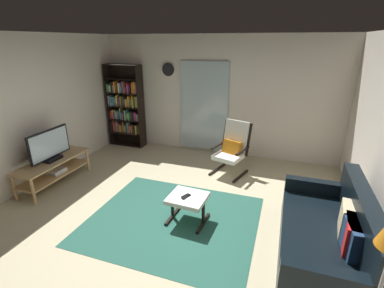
{
  "coord_description": "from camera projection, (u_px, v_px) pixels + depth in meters",
  "views": [
    {
      "loc": [
        1.49,
        -3.07,
        2.46
      ],
      "look_at": [
        0.06,
        1.05,
        0.83
      ],
      "focal_mm": 26.0,
      "sensor_mm": 36.0,
      "label": 1
    }
  ],
  "objects": [
    {
      "name": "cell_phone",
      "position": [
        186.0,
        196.0,
        3.9
      ],
      "size": [
        0.12,
        0.16,
        0.01
      ],
      "primitive_type": "cube",
      "rotation": [
        0.0,
        0.0,
        -0.44
      ],
      "color": "black",
      "rests_on": "ottoman"
    },
    {
      "name": "tv_remote",
      "position": [
        186.0,
        197.0,
        3.87
      ],
      "size": [
        0.08,
        0.15,
        0.02
      ],
      "primitive_type": "cube",
      "rotation": [
        0.0,
        0.0,
        -0.26
      ],
      "color": "black",
      "rests_on": "ottoman"
    },
    {
      "name": "glass_door_panel",
      "position": [
        204.0,
        107.0,
        6.26
      ],
      "size": [
        1.1,
        0.01,
        2.0
      ],
      "primitive_type": "cube",
      "color": "silver"
    },
    {
      "name": "area_rug",
      "position": [
        173.0,
        220.0,
        4.06
      ],
      "size": [
        2.39,
        2.04,
        0.01
      ],
      "primitive_type": "cube",
      "color": "#285D4E",
      "rests_on": "ground"
    },
    {
      "name": "ground_plane",
      "position": [
        164.0,
        221.0,
        4.04
      ],
      "size": [
        7.02,
        7.02,
        0.0
      ],
      "primitive_type": "plane",
      "color": "#C6B994"
    },
    {
      "name": "ottoman",
      "position": [
        188.0,
        201.0,
        3.93
      ],
      "size": [
        0.55,
        0.51,
        0.41
      ],
      "color": "white",
      "rests_on": "ground"
    },
    {
      "name": "leather_sofa",
      "position": [
        329.0,
        238.0,
        3.22
      ],
      "size": [
        0.9,
        1.87,
        0.9
      ],
      "color": "black",
      "rests_on": "ground"
    },
    {
      "name": "lounge_armchair",
      "position": [
        232.0,
        147.0,
        5.37
      ],
      "size": [
        0.72,
        0.78,
        1.02
      ],
      "color": "black",
      "rests_on": "ground"
    },
    {
      "name": "bookshelf_near_tv",
      "position": [
        126.0,
        107.0,
        6.69
      ],
      "size": [
        0.87,
        0.3,
        1.95
      ],
      "color": "black",
      "rests_on": "ground"
    },
    {
      "name": "tv_stand",
      "position": [
        54.0,
        168.0,
        4.96
      ],
      "size": [
        0.5,
        1.4,
        0.48
      ],
      "color": "tan",
      "rests_on": "ground"
    },
    {
      "name": "wall_back",
      "position": [
        217.0,
        96.0,
        6.15
      ],
      "size": [
        5.6,
        0.06,
        2.6
      ],
      "primitive_type": "cube",
      "color": "silver",
      "rests_on": "ground"
    },
    {
      "name": "television",
      "position": [
        50.0,
        146.0,
        4.81
      ],
      "size": [
        0.2,
        0.85,
        0.55
      ],
      "color": "black",
      "rests_on": "tv_stand"
    },
    {
      "name": "wall_clock",
      "position": [
        168.0,
        69.0,
        6.23
      ],
      "size": [
        0.29,
        0.03,
        0.29
      ],
      "color": "silver"
    },
    {
      "name": "wall_left",
      "position": [
        6.0,
        118.0,
        4.41
      ],
      "size": [
        0.06,
        6.0,
        2.6
      ],
      "primitive_type": "cube",
      "color": "silver",
      "rests_on": "ground"
    }
  ]
}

